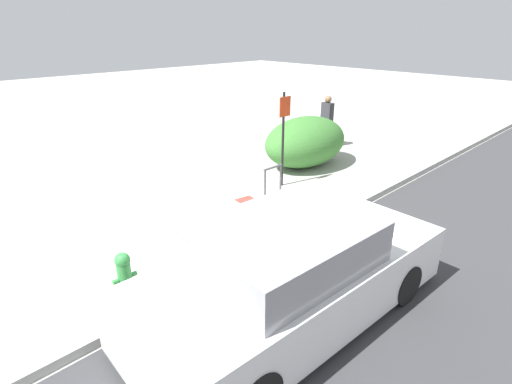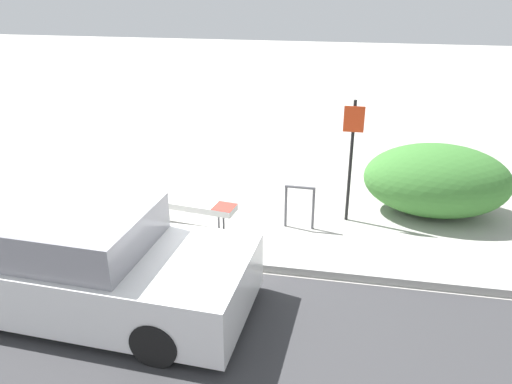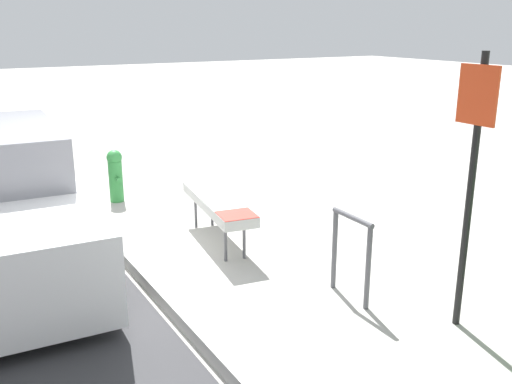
{
  "view_description": "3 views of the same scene",
  "coord_description": "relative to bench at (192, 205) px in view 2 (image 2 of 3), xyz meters",
  "views": [
    {
      "loc": [
        -3.95,
        -4.23,
        3.71
      ],
      "look_at": [
        1.12,
        1.0,
        0.66
      ],
      "focal_mm": 28.0,
      "sensor_mm": 36.0,
      "label": 1
    },
    {
      "loc": [
        2.94,
        -6.66,
        4.26
      ],
      "look_at": [
        1.5,
        0.72,
        1.0
      ],
      "focal_mm": 35.0,
      "sensor_mm": 36.0,
      "label": 2
    },
    {
      "loc": [
        5.94,
        -1.7,
        2.5
      ],
      "look_at": [
        0.34,
        1.55,
        0.58
      ],
      "focal_mm": 40.0,
      "sensor_mm": 36.0,
      "label": 3
    }
  ],
  "objects": [
    {
      "name": "shrub_hedge",
      "position": [
        4.39,
        1.53,
        0.21
      ],
      "size": [
        2.73,
        1.78,
        1.38
      ],
      "color": "#3D7A33",
      "rests_on": "ground_plane"
    },
    {
      "name": "curb",
      "position": [
        -0.25,
        -1.09,
        -0.41
      ],
      "size": [
        60.0,
        0.2,
        0.13
      ],
      "color": "#A8A8A3",
      "rests_on": "ground_plane"
    },
    {
      "name": "bench",
      "position": [
        0.0,
        0.0,
        0.0
      ],
      "size": [
        1.7,
        0.63,
        0.55
      ],
      "rotation": [
        0.0,
        0.0,
        -0.14
      ],
      "color": "#515156",
      "rests_on": "ground_plane"
    },
    {
      "name": "sign_post",
      "position": [
        2.75,
        0.91,
        0.91
      ],
      "size": [
        0.36,
        0.08,
        2.3
      ],
      "color": "black",
      "rests_on": "ground_plane"
    },
    {
      "name": "bike_rack",
      "position": [
        1.9,
        0.43,
        0.02
      ],
      "size": [
        0.55,
        0.06,
        0.83
      ],
      "rotation": [
        0.0,
        0.0,
        -0.02
      ],
      "color": "#515156",
      "rests_on": "ground_plane"
    },
    {
      "name": "ground_plane",
      "position": [
        -0.25,
        -1.09,
        -0.48
      ],
      "size": [
        60.0,
        60.0,
        0.0
      ],
      "primitive_type": "plane",
      "color": "#ADAAA3"
    },
    {
      "name": "parked_car_near",
      "position": [
        -0.77,
        -2.44,
        0.18
      ],
      "size": [
        4.65,
        2.13,
        1.45
      ],
      "rotation": [
        0.0,
        0.0,
        -0.05
      ],
      "color": "black",
      "rests_on": "ground_plane"
    },
    {
      "name": "fire_hydrant",
      "position": [
        -2.2,
        -0.56,
        -0.07
      ],
      "size": [
        0.36,
        0.22,
        0.77
      ],
      "color": "#338C3F",
      "rests_on": "ground_plane"
    }
  ]
}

